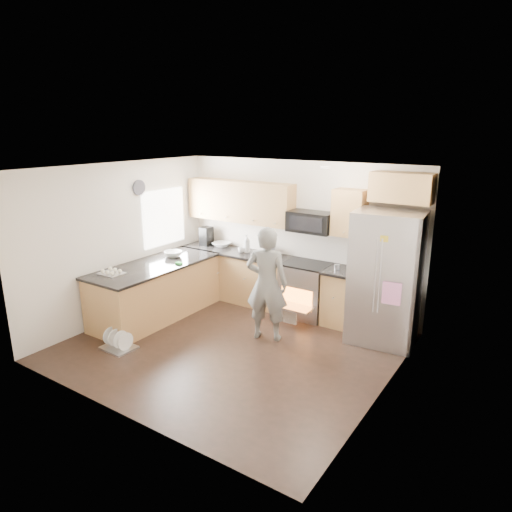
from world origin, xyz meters
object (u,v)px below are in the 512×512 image
Objects in this scene: stove_range at (306,278)px; person at (267,284)px; refrigerator at (385,278)px; dish_rack at (118,344)px.

stove_range is 1.15m from person.
refrigerator is at bearing -9.70° from stove_range.
stove_range is 1.48m from refrigerator.
refrigerator reaches higher than dish_rack.
stove_range reaches higher than person.
refrigerator reaches higher than stove_range.
stove_range is 3.68× the size of dish_rack.
dish_rack is (-1.62, -1.50, -0.80)m from person.
refrigerator is (1.42, -0.24, 0.32)m from stove_range.
stove_range is at bearing 57.22° from dish_rack.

